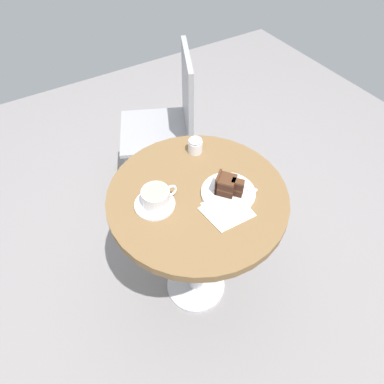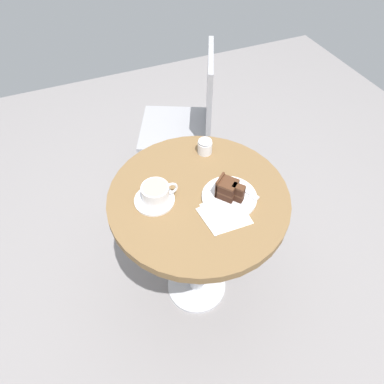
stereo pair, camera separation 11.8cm
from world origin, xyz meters
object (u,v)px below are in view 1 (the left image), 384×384
object	(u,v)px
saucer	(155,204)
napkin	(226,210)
coffee_cup	(156,197)
cake_plate	(228,193)
sugar_pot	(195,145)
fork	(243,186)
cafe_chair	(171,119)
teaspoon	(166,207)
cake_slice	(227,185)

from	to	relation	value
saucer	napkin	distance (m)	0.25
coffee_cup	napkin	xyz separation A→B (m)	(0.19, -0.15, -0.04)
cake_plate	coffee_cup	bearing A→B (deg)	159.95
napkin	sugar_pot	distance (m)	0.32
saucer	coffee_cup	size ratio (longest dim) A/B	1.09
saucer	cake_plate	world-z (taller)	cake_plate
fork	cafe_chair	bearing A→B (deg)	147.11
saucer	napkin	world-z (taller)	saucer
fork	cake_plate	bearing A→B (deg)	-122.84
fork	napkin	size ratio (longest dim) A/B	0.81
teaspoon	napkin	size ratio (longest dim) A/B	0.62
napkin	cake_plate	bearing A→B (deg)	49.67
teaspoon	napkin	xyz separation A→B (m)	(0.17, -0.11, -0.01)
coffee_cup	teaspoon	size ratio (longest dim) A/B	1.29
teaspoon	cafe_chair	bearing A→B (deg)	169.16
saucer	coffee_cup	world-z (taller)	coffee_cup
cake_plate	fork	world-z (taller)	fork
napkin	cafe_chair	distance (m)	0.81
cake_slice	sugar_pot	size ratio (longest dim) A/B	1.53
saucer	cake_slice	size ratio (longest dim) A/B	1.42
cake_plate	cafe_chair	size ratio (longest dim) A/B	0.22
saucer	cafe_chair	distance (m)	0.76
teaspoon	cake_slice	xyz separation A→B (m)	(0.22, -0.05, 0.04)
cake_plate	cake_slice	bearing A→B (deg)	148.68
fork	sugar_pot	world-z (taller)	sugar_pot
saucer	cake_plate	distance (m)	0.26
cake_slice	napkin	xyz separation A→B (m)	(-0.04, -0.06, -0.04)
cake_plate	sugar_pot	world-z (taller)	sugar_pot
saucer	coffee_cup	distance (m)	0.04
cafe_chair	cake_plate	bearing A→B (deg)	13.28
saucer	napkin	xyz separation A→B (m)	(0.20, -0.15, -0.00)
teaspoon	cake_plate	bearing A→B (deg)	94.45
coffee_cup	cake_slice	bearing A→B (deg)	-19.79
teaspoon	cake_slice	distance (m)	0.23
cake_plate	cafe_chair	xyz separation A→B (m)	(0.15, 0.71, -0.19)
sugar_pot	napkin	bearing A→B (deg)	-102.12
saucer	cake_plate	size ratio (longest dim) A/B	0.73
coffee_cup	fork	size ratio (longest dim) A/B	1.00
teaspoon	cafe_chair	distance (m)	0.78
cake_slice	sugar_pot	bearing A→B (deg)	84.87
fork	teaspoon	bearing A→B (deg)	-128.70
sugar_pot	coffee_cup	bearing A→B (deg)	-147.13
napkin	cafe_chair	xyz separation A→B (m)	(0.20, 0.77, -0.19)
coffee_cup	teaspoon	bearing A→B (deg)	-61.39
coffee_cup	cake_plate	world-z (taller)	coffee_cup
fork	napkin	bearing A→B (deg)	-91.26
napkin	sugar_pot	world-z (taller)	sugar_pot
teaspoon	cake_slice	bearing A→B (deg)	94.90
cafe_chair	teaspoon	bearing A→B (deg)	-4.52
teaspoon	cake_plate	world-z (taller)	teaspoon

